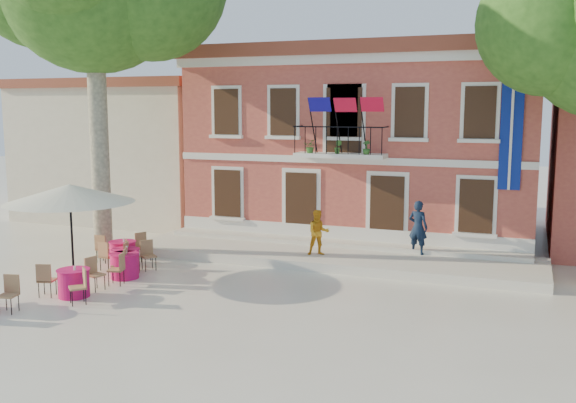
{
  "coord_description": "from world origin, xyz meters",
  "views": [
    {
      "loc": [
        8.24,
        -16.0,
        5.14
      ],
      "look_at": [
        0.82,
        3.5,
        2.09
      ],
      "focal_mm": 40.0,
      "sensor_mm": 36.0,
      "label": 1
    }
  ],
  "objects_px": {
    "pedestrian_orange": "(318,233)",
    "cafe_table_3": "(123,251)",
    "cafe_table_0": "(124,265)",
    "pedestrian_navy": "(418,227)",
    "cafe_table_4": "(126,260)",
    "patio_umbrella": "(70,194)",
    "cafe_table_1": "(74,282)"
  },
  "relations": [
    {
      "from": "cafe_table_0",
      "to": "cafe_table_4",
      "type": "xyz_separation_m",
      "value": [
        -0.32,
        0.52,
        0.01
      ]
    },
    {
      "from": "pedestrian_navy",
      "to": "cafe_table_3",
      "type": "relative_size",
      "value": 0.97
    },
    {
      "from": "cafe_table_1",
      "to": "cafe_table_4",
      "type": "relative_size",
      "value": 0.98
    },
    {
      "from": "patio_umbrella",
      "to": "cafe_table_3",
      "type": "relative_size",
      "value": 2.06
    },
    {
      "from": "pedestrian_navy",
      "to": "cafe_table_4",
      "type": "relative_size",
      "value": 0.98
    },
    {
      "from": "pedestrian_orange",
      "to": "cafe_table_3",
      "type": "height_order",
      "value": "pedestrian_orange"
    },
    {
      "from": "cafe_table_0",
      "to": "cafe_table_3",
      "type": "xyz_separation_m",
      "value": [
        -1.11,
        1.49,
        0.01
      ]
    },
    {
      "from": "patio_umbrella",
      "to": "pedestrian_orange",
      "type": "bearing_deg",
      "value": 33.17
    },
    {
      "from": "pedestrian_navy",
      "to": "cafe_table_3",
      "type": "distance_m",
      "value": 9.86
    },
    {
      "from": "cafe_table_0",
      "to": "cafe_table_4",
      "type": "bearing_deg",
      "value": 121.95
    },
    {
      "from": "cafe_table_4",
      "to": "cafe_table_3",
      "type": "bearing_deg",
      "value": 129.12
    },
    {
      "from": "pedestrian_orange",
      "to": "cafe_table_0",
      "type": "xyz_separation_m",
      "value": [
        -4.94,
        -3.84,
        -0.64
      ]
    },
    {
      "from": "pedestrian_navy",
      "to": "pedestrian_orange",
      "type": "distance_m",
      "value": 3.33
    },
    {
      "from": "cafe_table_0",
      "to": "cafe_table_1",
      "type": "distance_m",
      "value": 2.14
    },
    {
      "from": "cafe_table_4",
      "to": "pedestrian_navy",
      "type": "bearing_deg",
      "value": 29.13
    },
    {
      "from": "pedestrian_navy",
      "to": "pedestrian_orange",
      "type": "height_order",
      "value": "pedestrian_navy"
    },
    {
      "from": "pedestrian_orange",
      "to": "cafe_table_4",
      "type": "relative_size",
      "value": 0.82
    },
    {
      "from": "cafe_table_3",
      "to": "cafe_table_4",
      "type": "distance_m",
      "value": 1.25
    },
    {
      "from": "pedestrian_orange",
      "to": "cafe_table_0",
      "type": "height_order",
      "value": "pedestrian_orange"
    },
    {
      "from": "cafe_table_3",
      "to": "pedestrian_orange",
      "type": "bearing_deg",
      "value": 21.26
    },
    {
      "from": "cafe_table_1",
      "to": "cafe_table_3",
      "type": "distance_m",
      "value": 3.75
    },
    {
      "from": "cafe_table_1",
      "to": "cafe_table_3",
      "type": "bearing_deg",
      "value": 104.78
    },
    {
      "from": "pedestrian_orange",
      "to": "cafe_table_3",
      "type": "xyz_separation_m",
      "value": [
        -6.05,
        -2.36,
        -0.63
      ]
    },
    {
      "from": "pedestrian_navy",
      "to": "cafe_table_0",
      "type": "bearing_deg",
      "value": 47.53
    },
    {
      "from": "cafe_table_0",
      "to": "cafe_table_4",
      "type": "distance_m",
      "value": 0.61
    },
    {
      "from": "cafe_table_1",
      "to": "cafe_table_3",
      "type": "height_order",
      "value": "same"
    },
    {
      "from": "pedestrian_navy",
      "to": "patio_umbrella",
      "type": "bearing_deg",
      "value": 44.94
    },
    {
      "from": "patio_umbrella",
      "to": "pedestrian_orange",
      "type": "xyz_separation_m",
      "value": [
        6.52,
        4.26,
        -1.52
      ]
    },
    {
      "from": "cafe_table_0",
      "to": "cafe_table_1",
      "type": "bearing_deg",
      "value": -94.14
    },
    {
      "from": "pedestrian_navy",
      "to": "cafe_table_0",
      "type": "distance_m",
      "value": 9.55
    },
    {
      "from": "pedestrian_navy",
      "to": "cafe_table_3",
      "type": "height_order",
      "value": "pedestrian_navy"
    },
    {
      "from": "pedestrian_navy",
      "to": "cafe_table_1",
      "type": "height_order",
      "value": "pedestrian_navy"
    }
  ]
}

